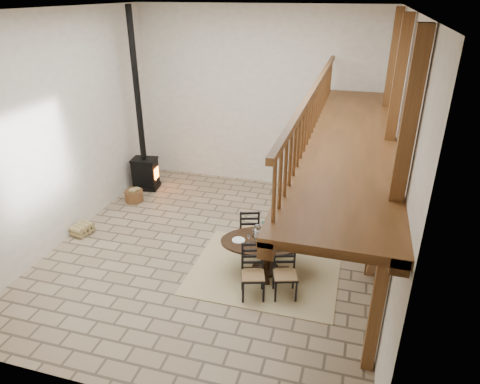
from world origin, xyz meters
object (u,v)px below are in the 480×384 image
(dining_table, at_px, (266,253))
(log_stack, at_px, (82,229))
(wood_stove, at_px, (143,152))
(log_basket, at_px, (134,195))

(dining_table, distance_m, log_stack, 4.57)
(wood_stove, height_order, log_basket, wood_stove)
(dining_table, bearing_deg, wood_stove, 127.10)
(log_basket, bearing_deg, wood_stove, 94.76)
(log_stack, bearing_deg, dining_table, -3.35)
(log_basket, relative_size, log_stack, 0.89)
(wood_stove, xyz_separation_m, log_stack, (-0.26, -2.81, -0.99))
(log_basket, height_order, log_stack, log_basket)
(wood_stove, height_order, log_stack, wood_stove)
(wood_stove, bearing_deg, dining_table, -43.10)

